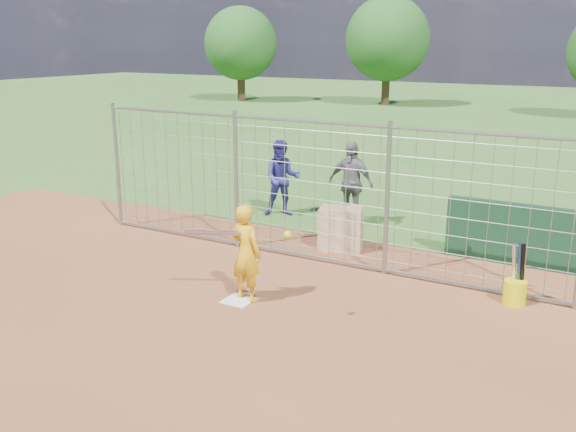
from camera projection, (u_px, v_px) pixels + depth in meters
The scene contains 11 objects.
ground at pixel (246, 297), 9.95m from camera, with size 100.00×100.00×0.00m, color #2D591E.
infield_dirt at pixel (104, 384), 7.44m from camera, with size 18.00×18.00×0.00m, color brown.
home_plate at pixel (239, 300), 9.78m from camera, with size 0.43×0.43×0.02m, color silver.
dugout_wall at pixel (521, 235), 11.21m from camera, with size 2.60×0.20×1.10m, color #11381E.
batter at pixel (246, 253), 9.64m from camera, with size 0.55×0.36×1.51m, color gold.
bystander_a at pixel (282, 178), 14.33m from camera, with size 0.83×0.65×1.71m, color navy.
bystander_b at pixel (350, 183), 13.60m from camera, with size 1.06×0.44×1.81m, color slate.
equipment_bin at pixel (341, 228), 12.13m from camera, with size 0.80×0.55×0.80m, color tan.
equipment_in_play at pixel (230, 233), 9.28m from camera, with size 1.88×0.53×0.35m.
bucket_with_bats at pixel (515, 289), 9.61m from camera, with size 0.34×0.36×0.97m.
backstop_fence at pixel (307, 192), 11.29m from camera, with size 9.08×0.08×2.60m.
Camera 1 is at (5.14, -7.73, 3.87)m, focal length 40.00 mm.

